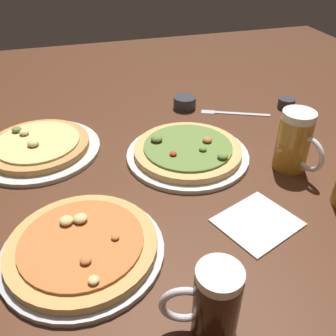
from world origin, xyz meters
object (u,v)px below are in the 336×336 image
(pizza_plate_near, at_px, (82,247))
(beer_mug_pale, at_px, (213,302))
(pizza_plate_far, at_px, (39,147))
(napkin_folded, at_px, (257,222))
(ramekin_sauce, at_px, (286,103))
(beer_mug_amber, at_px, (295,142))
(fork_left, at_px, (234,113))
(pizza_plate_side, at_px, (188,152))
(ramekin_butter, at_px, (185,102))

(pizza_plate_near, bearing_deg, beer_mug_pale, -50.13)
(pizza_plate_far, bearing_deg, napkin_folded, -43.70)
(beer_mug_pale, distance_m, ramekin_sauce, 0.88)
(beer_mug_amber, xyz_separation_m, fork_left, (-0.01, 0.33, -0.08))
(pizza_plate_near, bearing_deg, pizza_plate_side, 41.37)
(pizza_plate_near, relative_size, fork_left, 1.48)
(beer_mug_pale, xyz_separation_m, ramekin_butter, (0.21, 0.78, -0.05))
(beer_mug_amber, relative_size, beer_mug_pale, 1.15)
(pizza_plate_near, distance_m, ramekin_butter, 0.69)
(ramekin_butter, bearing_deg, pizza_plate_far, -162.27)
(pizza_plate_near, height_order, napkin_folded, pizza_plate_near)
(pizza_plate_side, distance_m, ramekin_butter, 0.31)
(pizza_plate_near, xyz_separation_m, napkin_folded, (0.37, -0.02, -0.01))
(ramekin_butter, relative_size, fork_left, 0.35)
(beer_mug_amber, bearing_deg, pizza_plate_near, -164.81)
(beer_mug_pale, relative_size, napkin_folded, 0.87)
(pizza_plate_side, distance_m, beer_mug_pale, 0.51)
(pizza_plate_side, height_order, napkin_folded, pizza_plate_side)
(ramekin_sauce, bearing_deg, pizza_plate_near, -147.27)
(napkin_folded, bearing_deg, fork_left, 71.01)
(pizza_plate_far, relative_size, ramekin_butter, 4.43)
(ramekin_butter, distance_m, napkin_folded, 0.58)
(beer_mug_pale, height_order, napkin_folded, beer_mug_pale)
(ramekin_sauce, height_order, ramekin_butter, ramekin_butter)
(pizza_plate_side, bearing_deg, fork_left, 41.59)
(pizza_plate_near, height_order, beer_mug_pale, beer_mug_pale)
(beer_mug_pale, distance_m, fork_left, 0.78)
(pizza_plate_far, distance_m, pizza_plate_side, 0.41)
(pizza_plate_far, bearing_deg, beer_mug_amber, -22.72)
(beer_mug_pale, bearing_deg, pizza_plate_side, 75.49)
(pizza_plate_near, relative_size, beer_mug_pale, 2.31)
(pizza_plate_near, height_order, pizza_plate_side, pizza_plate_side)
(beer_mug_pale, relative_size, ramekin_sauce, 2.45)
(beer_mug_amber, relative_size, fork_left, 0.74)
(pizza_plate_side, relative_size, fork_left, 1.55)
(pizza_plate_far, bearing_deg, pizza_plate_near, -78.85)
(ramekin_sauce, distance_m, ramekin_butter, 0.35)
(pizza_plate_near, xyz_separation_m, beer_mug_amber, (0.55, 0.15, 0.06))
(pizza_plate_near, distance_m, beer_mug_pale, 0.29)
(pizza_plate_far, xyz_separation_m, ramekin_sauce, (0.81, 0.06, 0.00))
(beer_mug_pale, bearing_deg, fork_left, 62.73)
(pizza_plate_side, xyz_separation_m, ramekin_butter, (0.09, 0.29, 0.00))
(beer_mug_amber, bearing_deg, pizza_plate_side, 152.96)
(pizza_plate_side, height_order, fork_left, pizza_plate_side)
(ramekin_sauce, height_order, napkin_folded, ramekin_sauce)
(ramekin_butter, bearing_deg, beer_mug_amber, -70.06)
(beer_mug_pale, height_order, ramekin_sauce, beer_mug_pale)
(beer_mug_pale, xyz_separation_m, napkin_folded, (0.19, 0.20, -0.06))
(pizza_plate_near, relative_size, pizza_plate_far, 0.95)
(pizza_plate_near, height_order, ramekin_sauce, pizza_plate_near)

